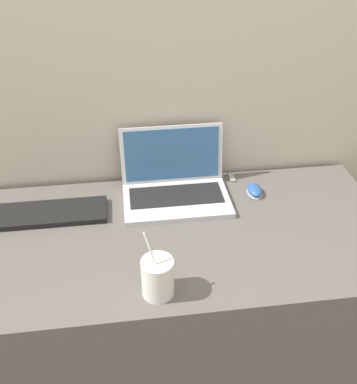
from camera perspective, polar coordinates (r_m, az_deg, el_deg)
The scene contains 7 objects.
wall_back at distance 1.57m, azimuth -1.65°, elevation 19.40°, with size 7.00×0.04×2.50m.
desk at distance 1.74m, azimuth 0.26°, elevation -14.24°, with size 1.43×0.68×0.71m.
laptop at distance 1.63m, azimuth -0.46°, elevation 1.03°, with size 0.38×0.28×0.23m.
drink_cup at distance 1.25m, azimuth -2.66°, elevation -10.71°, with size 0.09×0.09×0.21m.
computer_mouse at distance 1.68m, azimuth 9.64°, elevation 0.20°, with size 0.06×0.09×0.03m.
external_keyboard at distance 1.61m, azimuth -16.19°, elevation -2.65°, with size 0.40×0.14×0.02m.
usb_stick at distance 1.76m, azimuth 6.75°, elevation 1.86°, with size 0.02×0.06×0.01m.
Camera 1 is at (-0.16, -0.79, 1.67)m, focal length 42.00 mm.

